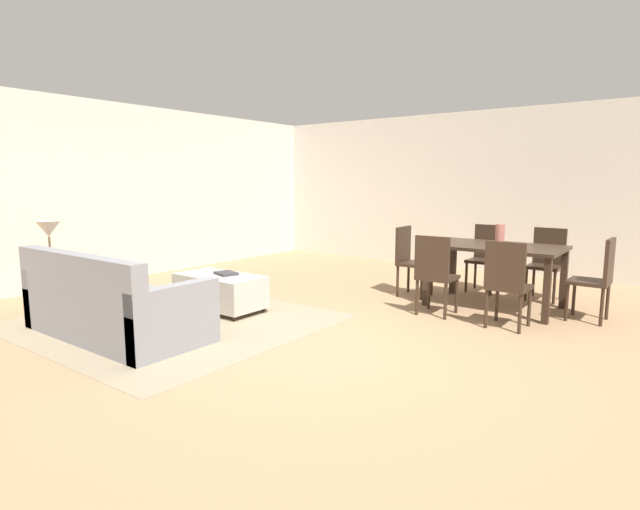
# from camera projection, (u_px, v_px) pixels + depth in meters

# --- Properties ---
(ground_plane) EXTENTS (10.80, 10.80, 0.00)m
(ground_plane) POSITION_uv_depth(u_px,v_px,m) (321.00, 346.00, 4.70)
(ground_plane) COLOR #9E7A56
(wall_back) EXTENTS (9.00, 0.12, 2.70)m
(wall_back) POSITION_uv_depth(u_px,v_px,m) (499.00, 191.00, 8.46)
(wall_back) COLOR beige
(wall_back) RESTS_ON ground_plane
(wall_left) EXTENTS (0.12, 11.00, 2.70)m
(wall_left) POSITION_uv_depth(u_px,v_px,m) (102.00, 193.00, 7.57)
(wall_left) COLOR beige
(wall_left) RESTS_ON ground_plane
(area_rug) EXTENTS (3.00, 2.80, 0.01)m
(area_rug) POSITION_uv_depth(u_px,v_px,m) (174.00, 321.00, 5.52)
(area_rug) COLOR gray
(area_rug) RESTS_ON ground_plane
(couch) EXTENTS (2.00, 0.91, 0.86)m
(couch) POSITION_uv_depth(u_px,v_px,m) (112.00, 307.00, 4.97)
(couch) COLOR gray
(couch) RESTS_ON ground_plane
(ottoman_table) EXTENTS (1.07, 0.56, 0.43)m
(ottoman_table) POSITION_uv_depth(u_px,v_px,m) (220.00, 290.00, 5.95)
(ottoman_table) COLOR #B7AD9E
(ottoman_table) RESTS_ON ground_plane
(side_table) EXTENTS (0.40, 0.40, 0.55)m
(side_table) POSITION_uv_depth(u_px,v_px,m) (52.00, 277.00, 5.75)
(side_table) COLOR brown
(side_table) RESTS_ON ground_plane
(table_lamp) EXTENTS (0.26, 0.26, 0.53)m
(table_lamp) POSITION_uv_depth(u_px,v_px,m) (49.00, 231.00, 5.68)
(table_lamp) COLOR brown
(table_lamp) RESTS_ON side_table
(dining_table) EXTENTS (1.51, 0.96, 0.76)m
(dining_table) POSITION_uv_depth(u_px,v_px,m) (495.00, 253.00, 6.07)
(dining_table) COLOR #332319
(dining_table) RESTS_ON ground_plane
(dining_chair_near_left) EXTENTS (0.41, 0.41, 0.92)m
(dining_chair_near_left) POSITION_uv_depth(u_px,v_px,m) (435.00, 271.00, 5.68)
(dining_chair_near_left) COLOR #332319
(dining_chair_near_left) RESTS_ON ground_plane
(dining_chair_near_right) EXTENTS (0.40, 0.40, 0.92)m
(dining_chair_near_right) POSITION_uv_depth(u_px,v_px,m) (507.00, 280.00, 5.16)
(dining_chair_near_right) COLOR #332319
(dining_chair_near_right) RESTS_ON ground_plane
(dining_chair_far_left) EXTENTS (0.40, 0.40, 0.92)m
(dining_chair_far_left) POSITION_uv_depth(u_px,v_px,m) (486.00, 254.00, 6.99)
(dining_chair_far_left) COLOR #332319
(dining_chair_far_left) RESTS_ON ground_plane
(dining_chair_far_right) EXTENTS (0.41, 0.41, 0.92)m
(dining_chair_far_right) POSITION_uv_depth(u_px,v_px,m) (547.00, 259.00, 6.51)
(dining_chair_far_right) COLOR #332319
(dining_chair_far_right) RESTS_ON ground_plane
(dining_chair_head_east) EXTENTS (0.41, 0.41, 0.92)m
(dining_chair_head_east) POSITION_uv_depth(u_px,v_px,m) (598.00, 275.00, 5.44)
(dining_chair_head_east) COLOR #332319
(dining_chair_head_east) RESTS_ON ground_plane
(dining_chair_head_west) EXTENTS (0.42, 0.42, 0.92)m
(dining_chair_head_west) POSITION_uv_depth(u_px,v_px,m) (409.00, 257.00, 6.73)
(dining_chair_head_west) COLOR #332319
(dining_chair_head_west) RESTS_ON ground_plane
(vase_centerpiece) EXTENTS (0.11, 0.11, 0.25)m
(vase_centerpiece) POSITION_uv_depth(u_px,v_px,m) (500.00, 235.00, 6.00)
(vase_centerpiece) COLOR #B26659
(vase_centerpiece) RESTS_ON dining_table
(book_on_ottoman) EXTENTS (0.30, 0.26, 0.03)m
(book_on_ottoman) POSITION_uv_depth(u_px,v_px,m) (226.00, 273.00, 5.93)
(book_on_ottoman) COLOR #333338
(book_on_ottoman) RESTS_ON ottoman_table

